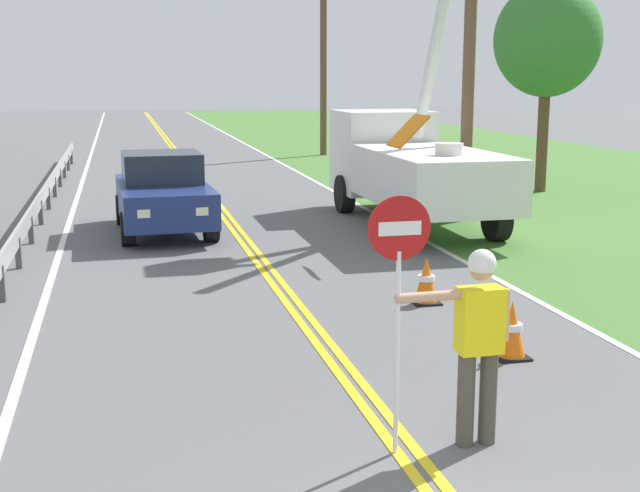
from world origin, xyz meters
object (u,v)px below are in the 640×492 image
(utility_bucket_truck, at_px, (409,160))
(utility_pole_near, at_px, (470,44))
(utility_pole_mid, at_px, (323,53))
(oncoming_sedan_nearest, at_px, (163,194))
(traffic_cone_lead, at_px, (511,331))
(flagger_worker, at_px, (478,335))
(roadside_tree_verge, at_px, (547,40))
(stop_sign_paddle, at_px, (399,267))
(traffic_cone_mid, at_px, (426,281))

(utility_bucket_truck, height_order, utility_pole_near, utility_pole_near)
(utility_pole_near, distance_m, utility_pole_mid, 16.73)
(oncoming_sedan_nearest, height_order, traffic_cone_lead, oncoming_sedan_nearest)
(traffic_cone_lead, bearing_deg, flagger_worker, -122.73)
(utility_bucket_truck, distance_m, utility_pole_near, 2.93)
(utility_pole_mid, xyz_separation_m, roadside_tree_verge, (3.46, -12.62, 0.06))
(traffic_cone_lead, relative_size, roadside_tree_verge, 0.12)
(flagger_worker, relative_size, roadside_tree_verge, 0.31)
(utility_bucket_truck, xyz_separation_m, roadside_tree_verge, (5.47, 4.16, 2.83))
(oncoming_sedan_nearest, xyz_separation_m, utility_pole_near, (6.91, 0.03, 3.18))
(stop_sign_paddle, distance_m, roadside_tree_verge, 18.57)
(utility_bucket_truck, bearing_deg, traffic_cone_mid, -106.76)
(flagger_worker, relative_size, traffic_cone_mid, 2.61)
(stop_sign_paddle, bearing_deg, traffic_cone_lead, 45.42)
(flagger_worker, height_order, traffic_cone_mid, flagger_worker)
(utility_bucket_truck, xyz_separation_m, utility_pole_near, (1.40, 0.06, 2.57))
(traffic_cone_mid, bearing_deg, traffic_cone_lead, -87.09)
(utility_pole_near, relative_size, roadside_tree_verge, 1.30)
(utility_pole_mid, relative_size, traffic_cone_lead, 11.52)
(utility_bucket_truck, bearing_deg, utility_pole_mid, 83.18)
(stop_sign_paddle, relative_size, utility_pole_mid, 0.29)
(traffic_cone_lead, distance_m, roadside_tree_verge, 15.90)
(flagger_worker, relative_size, utility_bucket_truck, 0.27)
(oncoming_sedan_nearest, relative_size, utility_pole_mid, 0.52)
(oncoming_sedan_nearest, height_order, utility_pole_mid, utility_pole_mid)
(flagger_worker, relative_size, utility_pole_mid, 0.23)
(flagger_worker, xyz_separation_m, stop_sign_paddle, (-0.77, -0.02, 0.66))
(stop_sign_paddle, xyz_separation_m, utility_pole_near, (5.48, 11.62, 2.30))
(traffic_cone_mid, relative_size, roadside_tree_verge, 0.12)
(oncoming_sedan_nearest, distance_m, utility_pole_near, 7.60)
(oncoming_sedan_nearest, xyz_separation_m, traffic_cone_mid, (3.46, -6.81, -0.50))
(flagger_worker, distance_m, stop_sign_paddle, 1.02)
(utility_pole_mid, distance_m, roadside_tree_verge, 13.09)
(flagger_worker, height_order, roadside_tree_verge, roadside_tree_verge)
(oncoming_sedan_nearest, relative_size, utility_pole_near, 0.54)
(utility_bucket_truck, bearing_deg, oncoming_sedan_nearest, 179.74)
(traffic_cone_mid, bearing_deg, stop_sign_paddle, -113.08)
(flagger_worker, xyz_separation_m, traffic_cone_mid, (1.27, 4.76, -0.71))
(utility_bucket_truck, relative_size, traffic_cone_mid, 9.74)
(utility_bucket_truck, xyz_separation_m, traffic_cone_mid, (-2.04, -6.78, -1.10))
(utility_bucket_truck, height_order, traffic_cone_lead, utility_bucket_truck)
(flagger_worker, distance_m, traffic_cone_lead, 2.68)
(flagger_worker, height_order, utility_pole_near, utility_pole_near)
(utility_pole_near, bearing_deg, utility_bucket_truck, -177.70)
(utility_bucket_truck, bearing_deg, traffic_cone_lead, -101.54)
(stop_sign_paddle, relative_size, utility_bucket_truck, 0.34)
(oncoming_sedan_nearest, bearing_deg, traffic_cone_mid, -63.06)
(utility_bucket_truck, height_order, oncoming_sedan_nearest, utility_bucket_truck)
(utility_pole_mid, bearing_deg, traffic_cone_lead, -98.52)
(stop_sign_paddle, distance_m, utility_pole_near, 13.06)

